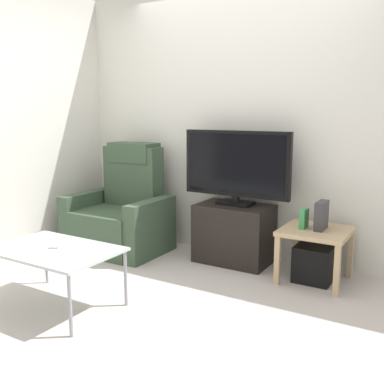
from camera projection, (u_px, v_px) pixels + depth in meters
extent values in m
plane|color=#BCB2AD|center=(186.00, 292.00, 3.50)|extent=(6.40, 6.40, 0.00)
cube|color=silver|center=(248.00, 122.00, 4.22)|extent=(6.40, 0.06, 2.60)
cube|color=silver|center=(17.00, 122.00, 4.22)|extent=(0.06, 4.48, 2.60)
cube|color=black|center=(234.00, 233.00, 4.16)|extent=(0.68, 0.44, 0.55)
cube|color=black|center=(224.00, 227.00, 3.97)|extent=(0.63, 0.02, 0.02)
cube|color=black|center=(227.00, 222.00, 4.00)|extent=(0.34, 0.11, 0.04)
cube|color=black|center=(236.00, 203.00, 4.13)|extent=(0.32, 0.20, 0.03)
cube|color=black|center=(236.00, 199.00, 4.12)|extent=(0.06, 0.04, 0.05)
cube|color=black|center=(236.00, 164.00, 4.06)|extent=(1.04, 0.05, 0.60)
cube|color=black|center=(235.00, 164.00, 4.04)|extent=(0.96, 0.01, 0.54)
cube|color=#384C38|center=(118.00, 230.00, 4.53)|extent=(0.70, 0.72, 0.42)
cube|color=#384C38|center=(133.00, 176.00, 4.66)|extent=(0.64, 0.20, 0.62)
cube|color=#384C38|center=(134.00, 152.00, 4.63)|extent=(0.50, 0.26, 0.20)
cube|color=#384C38|center=(87.00, 218.00, 4.73)|extent=(0.14, 0.68, 0.56)
cube|color=#384C38|center=(151.00, 229.00, 4.30)|extent=(0.14, 0.68, 0.56)
cube|color=tan|center=(316.00, 231.00, 3.66)|extent=(0.54, 0.54, 0.04)
cube|color=tan|center=(277.00, 260.00, 3.62)|extent=(0.04, 0.04, 0.41)
cube|color=tan|center=(337.00, 271.00, 3.38)|extent=(0.04, 0.04, 0.41)
cube|color=tan|center=(296.00, 245.00, 4.02)|extent=(0.04, 0.04, 0.41)
cube|color=tan|center=(350.00, 254.00, 3.78)|extent=(0.04, 0.04, 0.41)
cube|color=black|center=(314.00, 263.00, 3.71)|extent=(0.30, 0.30, 0.30)
cube|color=#388C4C|center=(304.00, 219.00, 3.68)|extent=(0.05, 0.13, 0.16)
cube|color=#333338|center=(321.00, 215.00, 3.63)|extent=(0.07, 0.20, 0.23)
cube|color=#B2C6C1|center=(55.00, 250.00, 3.17)|extent=(0.90, 0.60, 0.02)
cylinder|color=gray|center=(70.00, 306.00, 2.77)|extent=(0.02, 0.02, 0.42)
cylinder|color=gray|center=(46.00, 259.00, 3.65)|extent=(0.02, 0.02, 0.42)
cylinder|color=gray|center=(126.00, 278.00, 3.22)|extent=(0.02, 0.02, 0.42)
cube|color=#B7B7BC|center=(55.00, 245.00, 3.24)|extent=(0.14, 0.16, 0.01)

